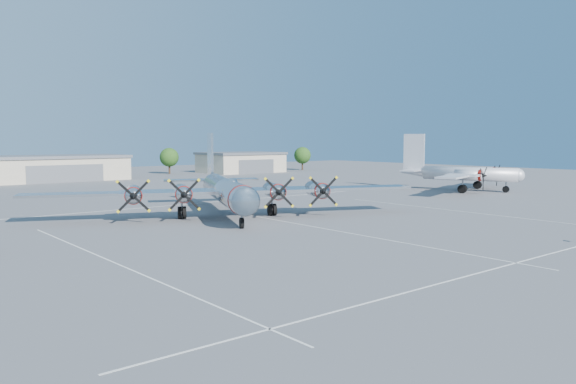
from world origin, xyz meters
TOP-DOWN VIEW (x-y plane):
  - ground at (0.00, 0.00)m, footprint 260.00×260.00m
  - parking_lines at (0.00, -1.75)m, footprint 60.00×50.08m
  - hangar_center at (0.00, 81.96)m, footprint 28.60×14.60m
  - hangar_east at (48.00, 81.96)m, footprint 20.60×14.60m
  - tree_east at (30.00, 88.00)m, footprint 4.80×4.80m
  - tree_far_east at (68.00, 80.00)m, footprint 4.80×4.80m
  - main_bomber_b29 at (-2.04, 12.49)m, footprint 51.80×44.83m
  - twin_engine_east at (46.75, 13.18)m, footprint 36.04×30.51m

SIDE VIEW (x-z plane):
  - ground at x=0.00m, z-range 0.00..0.00m
  - main_bomber_b29 at x=-2.04m, z-range -4.81..4.81m
  - twin_engine_east at x=46.75m, z-range -4.87..4.87m
  - parking_lines at x=0.00m, z-range 0.00..0.01m
  - hangar_center at x=0.00m, z-range 0.01..5.41m
  - hangar_east at x=48.00m, z-range 0.01..5.41m
  - tree_east at x=30.00m, z-range 0.90..7.54m
  - tree_far_east at x=68.00m, z-range 0.90..7.54m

